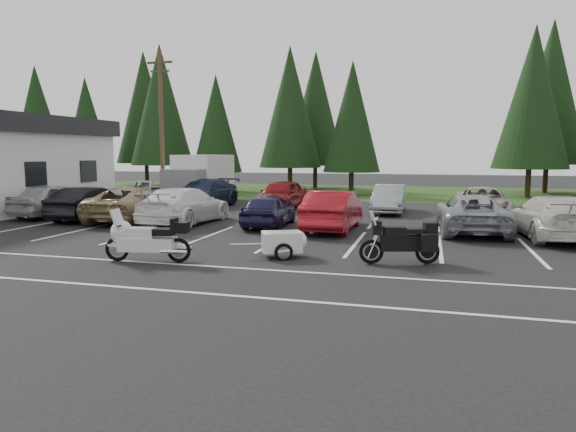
# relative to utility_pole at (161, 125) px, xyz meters

# --- Properties ---
(ground) EXTENTS (120.00, 120.00, 0.00)m
(ground) POSITION_rel_utility_pole_xyz_m (10.00, -12.00, -4.70)
(ground) COLOR black
(ground) RESTS_ON ground
(grass_strip) EXTENTS (80.00, 16.00, 0.01)m
(grass_strip) POSITION_rel_utility_pole_xyz_m (10.00, 12.00, -4.69)
(grass_strip) COLOR #1C3B12
(grass_strip) RESTS_ON ground
(lake_water) EXTENTS (70.00, 50.00, 0.02)m
(lake_water) POSITION_rel_utility_pole_xyz_m (14.00, 43.00, -4.70)
(lake_water) COLOR gray
(lake_water) RESTS_ON ground
(utility_pole) EXTENTS (1.60, 0.26, 9.00)m
(utility_pole) POSITION_rel_utility_pole_xyz_m (0.00, 0.00, 0.00)
(utility_pole) COLOR #473321
(utility_pole) RESTS_ON ground
(box_truck) EXTENTS (2.40, 5.60, 2.90)m
(box_truck) POSITION_rel_utility_pole_xyz_m (2.00, 0.50, -3.25)
(box_truck) COLOR silver
(box_truck) RESTS_ON ground
(stall_markings) EXTENTS (32.00, 16.00, 0.01)m
(stall_markings) POSITION_rel_utility_pole_xyz_m (10.00, -10.00, -4.69)
(stall_markings) COLOR silver
(stall_markings) RESTS_ON ground
(conifer_0) EXTENTS (4.58, 4.58, 10.66)m
(conifer_0) POSITION_rel_utility_pole_xyz_m (-18.00, 10.50, 1.53)
(conifer_0) COLOR #332316
(conifer_0) RESTS_ON ground
(conifer_1) EXTENTS (3.96, 3.96, 9.22)m
(conifer_1) POSITION_rel_utility_pole_xyz_m (-12.00, 9.20, 0.69)
(conifer_1) COLOR #332316
(conifer_1) RESTS_ON ground
(conifer_2) EXTENTS (5.10, 5.10, 11.89)m
(conifer_2) POSITION_rel_utility_pole_xyz_m (-6.00, 10.80, 2.25)
(conifer_2) COLOR #332316
(conifer_2) RESTS_ON ground
(conifer_3) EXTENTS (3.87, 3.87, 9.02)m
(conifer_3) POSITION_rel_utility_pole_xyz_m (-0.50, 9.40, 0.57)
(conifer_3) COLOR #332316
(conifer_3) RESTS_ON ground
(conifer_4) EXTENTS (4.80, 4.80, 11.17)m
(conifer_4) POSITION_rel_utility_pole_xyz_m (5.00, 10.90, 1.83)
(conifer_4) COLOR #332316
(conifer_4) RESTS_ON ground
(conifer_5) EXTENTS (4.14, 4.14, 9.63)m
(conifer_5) POSITION_rel_utility_pole_xyz_m (10.00, 9.60, 0.93)
(conifer_5) COLOR #332316
(conifer_5) RESTS_ON ground
(conifer_6) EXTENTS (4.93, 4.93, 11.48)m
(conifer_6) POSITION_rel_utility_pole_xyz_m (22.00, 10.10, 2.01)
(conifer_6) COLOR #332316
(conifer_6) RESTS_ON ground
(conifer_back_a) EXTENTS (5.28, 5.28, 12.30)m
(conifer_back_a) POSITION_rel_utility_pole_xyz_m (-10.00, 15.00, 2.49)
(conifer_back_a) COLOR #332316
(conifer_back_a) RESTS_ON ground
(conifer_back_b) EXTENTS (4.97, 4.97, 11.58)m
(conifer_back_b) POSITION_rel_utility_pole_xyz_m (6.00, 15.50, 2.07)
(conifer_back_b) COLOR #332316
(conifer_back_b) RESTS_ON ground
(conifer_back_c) EXTENTS (5.50, 5.50, 12.81)m
(conifer_back_c) POSITION_rel_utility_pole_xyz_m (24.00, 14.80, 2.80)
(conifer_back_c) COLOR #332316
(conifer_back_c) RESTS_ON ground
(car_near_0) EXTENTS (2.12, 4.76, 1.59)m
(car_near_0) POSITION_rel_utility_pole_xyz_m (-1.59, -7.40, -3.90)
(car_near_0) COLOR #ADACB1
(car_near_0) RESTS_ON ground
(car_near_1) EXTENTS (1.83, 4.58, 1.48)m
(car_near_1) POSITION_rel_utility_pole_xyz_m (0.63, -7.91, -3.96)
(car_near_1) COLOR black
(car_near_1) RESTS_ON ground
(car_near_2) EXTENTS (3.03, 5.74, 1.54)m
(car_near_2) POSITION_rel_utility_pole_xyz_m (2.85, -7.74, -3.93)
(car_near_2) COLOR #8C7751
(car_near_2) RESTS_ON ground
(car_near_3) EXTENTS (2.42, 5.46, 1.56)m
(car_near_3) POSITION_rel_utility_pole_xyz_m (5.48, -8.06, -3.92)
(car_near_3) COLOR white
(car_near_3) RESTS_ON ground
(car_near_4) EXTENTS (1.76, 4.04, 1.35)m
(car_near_4) POSITION_rel_utility_pole_xyz_m (9.18, -7.88, -4.02)
(car_near_4) COLOR #1A193E
(car_near_4) RESTS_ON ground
(car_near_5) EXTENTS (1.73, 4.77, 1.56)m
(car_near_5) POSITION_rel_utility_pole_xyz_m (11.91, -8.18, -3.92)
(car_near_5) COLOR maroon
(car_near_5) RESTS_ON ground
(car_near_6) EXTENTS (2.65, 5.32, 1.45)m
(car_near_6) POSITION_rel_utility_pole_xyz_m (17.08, -7.38, -3.97)
(car_near_6) COLOR gray
(car_near_6) RESTS_ON ground
(car_near_7) EXTENTS (2.60, 5.47, 1.54)m
(car_near_7) POSITION_rel_utility_pole_xyz_m (19.74, -8.10, -3.93)
(car_near_7) COLOR beige
(car_near_7) RESTS_ON ground
(car_far_0) EXTENTS (2.82, 5.43, 1.46)m
(car_far_0) POSITION_rel_utility_pole_xyz_m (-0.09, -2.26, -3.97)
(car_far_0) COLOR silver
(car_far_0) RESTS_ON ground
(car_far_1) EXTENTS (2.63, 5.57, 1.57)m
(car_far_1) POSITION_rel_utility_pole_xyz_m (3.47, -1.73, -3.91)
(car_far_1) COLOR #161E38
(car_far_1) RESTS_ON ground
(car_far_2) EXTENTS (2.21, 4.79, 1.59)m
(car_far_2) POSITION_rel_utility_pole_xyz_m (7.88, -1.58, -3.90)
(car_far_2) COLOR maroon
(car_far_2) RESTS_ON ground
(car_far_3) EXTENTS (1.53, 4.29, 1.41)m
(car_far_3) POSITION_rel_utility_pole_xyz_m (13.58, -1.62, -3.99)
(car_far_3) COLOR gray
(car_far_3) RESTS_ON ground
(car_far_4) EXTENTS (2.50, 5.15, 1.41)m
(car_far_4) POSITION_rel_utility_pole_xyz_m (17.95, -2.23, -3.99)
(car_far_4) COLOR #9F9B92
(car_far_4) RESTS_ON ground
(touring_motorcycle) EXTENTS (2.80, 1.29, 1.49)m
(touring_motorcycle) POSITION_rel_utility_pole_xyz_m (8.02, -15.41, -3.95)
(touring_motorcycle) COLOR silver
(touring_motorcycle) RESTS_ON ground
(cargo_trailer) EXTENTS (1.87, 1.49, 0.76)m
(cargo_trailer) POSITION_rel_utility_pole_xyz_m (11.44, -13.83, -4.32)
(cargo_trailer) COLOR silver
(cargo_trailer) RESTS_ON ground
(adventure_motorcycle) EXTENTS (2.57, 1.49, 1.48)m
(adventure_motorcycle) POSITION_rel_utility_pole_xyz_m (14.78, -13.84, -3.96)
(adventure_motorcycle) COLOR black
(adventure_motorcycle) RESTS_ON ground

